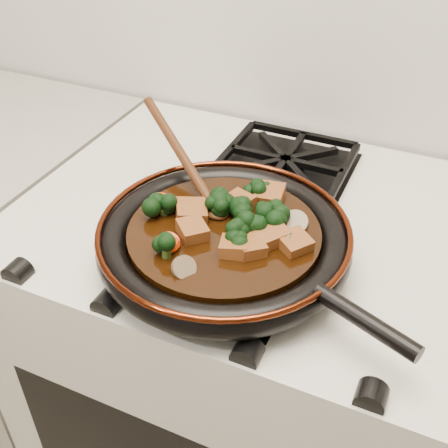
% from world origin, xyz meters
% --- Properties ---
extents(stove, '(0.76, 0.60, 0.90)m').
position_xyz_m(stove, '(0.00, 1.69, 0.45)').
color(stove, beige).
rests_on(stove, ground).
extents(burner_grate_front, '(0.23, 0.23, 0.03)m').
position_xyz_m(burner_grate_front, '(0.00, 1.55, 0.91)').
color(burner_grate_front, black).
rests_on(burner_grate_front, stove).
extents(burner_grate_back, '(0.23, 0.23, 0.03)m').
position_xyz_m(burner_grate_back, '(0.00, 1.83, 0.91)').
color(burner_grate_back, black).
rests_on(burner_grate_back, stove).
extents(skillet, '(0.47, 0.36, 0.05)m').
position_xyz_m(skillet, '(0.01, 1.56, 0.94)').
color(skillet, black).
rests_on(skillet, burner_grate_front).
extents(braising_sauce, '(0.27, 0.27, 0.02)m').
position_xyz_m(braising_sauce, '(0.00, 1.56, 0.95)').
color(braising_sauce, black).
rests_on(braising_sauce, skillet).
extents(tofu_cube_0, '(0.06, 0.06, 0.03)m').
position_xyz_m(tofu_cube_0, '(-0.05, 1.56, 0.97)').
color(tofu_cube_0, brown).
rests_on(tofu_cube_0, braising_sauce).
extents(tofu_cube_1, '(0.06, 0.06, 0.03)m').
position_xyz_m(tofu_cube_1, '(0.07, 1.56, 0.97)').
color(tofu_cube_1, brown).
rests_on(tofu_cube_1, braising_sauce).
extents(tofu_cube_2, '(0.05, 0.05, 0.03)m').
position_xyz_m(tofu_cube_2, '(0.00, 1.61, 0.97)').
color(tofu_cube_2, brown).
rests_on(tofu_cube_2, braising_sauce).
extents(tofu_cube_3, '(0.05, 0.05, 0.03)m').
position_xyz_m(tofu_cube_3, '(0.03, 1.65, 0.97)').
color(tofu_cube_3, brown).
rests_on(tofu_cube_3, braising_sauce).
extents(tofu_cube_4, '(0.06, 0.05, 0.03)m').
position_xyz_m(tofu_cube_4, '(-0.03, 1.53, 0.97)').
color(tofu_cube_4, brown).
rests_on(tofu_cube_4, braising_sauce).
extents(tofu_cube_5, '(0.05, 0.06, 0.03)m').
position_xyz_m(tofu_cube_5, '(0.10, 1.56, 0.97)').
color(tofu_cube_5, brown).
rests_on(tofu_cube_5, braising_sauce).
extents(tofu_cube_6, '(0.05, 0.05, 0.03)m').
position_xyz_m(tofu_cube_6, '(0.04, 1.52, 0.97)').
color(tofu_cube_6, brown).
rests_on(tofu_cube_6, braising_sauce).
extents(tofu_cube_7, '(0.05, 0.05, 0.02)m').
position_xyz_m(tofu_cube_7, '(0.05, 1.53, 0.97)').
color(tofu_cube_7, brown).
rests_on(tofu_cube_7, braising_sauce).
extents(broccoli_floret_0, '(0.08, 0.07, 0.06)m').
position_xyz_m(broccoli_floret_0, '(0.06, 1.59, 0.97)').
color(broccoli_floret_0, black).
rests_on(broccoli_floret_0, braising_sauce).
extents(broccoli_floret_1, '(0.08, 0.09, 0.08)m').
position_xyz_m(broccoli_floret_1, '(0.04, 1.56, 0.97)').
color(broccoli_floret_1, black).
rests_on(broccoli_floret_1, braising_sauce).
extents(broccoli_floret_2, '(0.07, 0.07, 0.05)m').
position_xyz_m(broccoli_floret_2, '(0.01, 1.59, 0.97)').
color(broccoli_floret_2, black).
rests_on(broccoli_floret_2, braising_sauce).
extents(broccoli_floret_3, '(0.08, 0.07, 0.07)m').
position_xyz_m(broccoli_floret_3, '(0.05, 1.60, 0.97)').
color(broccoli_floret_3, black).
rests_on(broccoli_floret_3, braising_sauce).
extents(broccoli_floret_4, '(0.07, 0.06, 0.06)m').
position_xyz_m(broccoli_floret_4, '(-0.04, 1.47, 0.97)').
color(broccoli_floret_4, black).
rests_on(broccoli_floret_4, braising_sauce).
extents(broccoli_floret_5, '(0.07, 0.07, 0.06)m').
position_xyz_m(broccoli_floret_5, '(0.02, 1.65, 0.97)').
color(broccoli_floret_5, black).
rests_on(broccoli_floret_5, braising_sauce).
extents(broccoli_floret_6, '(0.08, 0.09, 0.07)m').
position_xyz_m(broccoli_floret_6, '(-0.09, 1.55, 0.97)').
color(broccoli_floret_6, black).
rests_on(broccoli_floret_6, braising_sauce).
extents(broccoli_floret_7, '(0.08, 0.09, 0.07)m').
position_xyz_m(broccoli_floret_7, '(0.03, 1.53, 0.97)').
color(broccoli_floret_7, black).
rests_on(broccoli_floret_7, braising_sauce).
extents(broccoli_floret_8, '(0.08, 0.07, 0.07)m').
position_xyz_m(broccoli_floret_8, '(-0.03, 1.60, 0.97)').
color(broccoli_floret_8, black).
rests_on(broccoli_floret_8, braising_sauce).
extents(broccoli_floret_9, '(0.09, 0.09, 0.07)m').
position_xyz_m(broccoli_floret_9, '(-0.03, 1.59, 0.97)').
color(broccoli_floret_9, black).
rests_on(broccoli_floret_9, braising_sauce).
extents(carrot_coin_0, '(0.03, 0.03, 0.02)m').
position_xyz_m(carrot_coin_0, '(-0.05, 1.49, 0.96)').
color(carrot_coin_0, red).
rests_on(carrot_coin_0, braising_sauce).
extents(carrot_coin_1, '(0.03, 0.03, 0.02)m').
position_xyz_m(carrot_coin_1, '(-0.11, 1.58, 0.96)').
color(carrot_coin_1, red).
rests_on(carrot_coin_1, braising_sauce).
extents(carrot_coin_2, '(0.03, 0.03, 0.02)m').
position_xyz_m(carrot_coin_2, '(-0.05, 1.49, 0.96)').
color(carrot_coin_2, red).
rests_on(carrot_coin_2, braising_sauce).
extents(carrot_coin_3, '(0.03, 0.03, 0.02)m').
position_xyz_m(carrot_coin_3, '(0.02, 1.65, 0.96)').
color(carrot_coin_3, red).
rests_on(carrot_coin_3, braising_sauce).
extents(mushroom_slice_0, '(0.04, 0.04, 0.02)m').
position_xyz_m(mushroom_slice_0, '(0.09, 1.61, 0.97)').
color(mushroom_slice_0, brown).
rests_on(mushroom_slice_0, braising_sauce).
extents(mushroom_slice_1, '(0.04, 0.04, 0.03)m').
position_xyz_m(mushroom_slice_1, '(-0.01, 1.46, 0.97)').
color(mushroom_slice_1, brown).
rests_on(mushroom_slice_1, braising_sauce).
extents(mushroom_slice_2, '(0.03, 0.04, 0.03)m').
position_xyz_m(mushroom_slice_2, '(0.10, 1.56, 0.97)').
color(mushroom_slice_2, brown).
rests_on(mushroom_slice_2, braising_sauce).
extents(wooden_spoon, '(0.14, 0.11, 0.25)m').
position_xyz_m(wooden_spoon, '(-0.08, 1.63, 0.99)').
color(wooden_spoon, '#41210D').
rests_on(wooden_spoon, braising_sauce).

